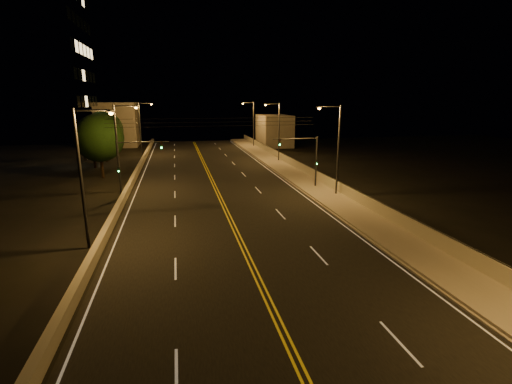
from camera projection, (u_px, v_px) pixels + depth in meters
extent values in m
cube|color=black|center=(228.00, 216.00, 31.87)|extent=(18.00, 120.00, 0.02)
cube|color=gray|center=(345.00, 207.00, 34.04)|extent=(3.60, 120.00, 0.30)
cube|color=gray|center=(326.00, 209.00, 33.68)|extent=(0.14, 120.00, 0.15)
cube|color=#ACA490|center=(362.00, 199.00, 34.22)|extent=(0.30, 120.00, 1.00)
cube|color=#ACA490|center=(113.00, 219.00, 29.87)|extent=(0.45, 120.00, 0.77)
cube|color=gray|center=(274.00, 131.00, 79.02)|extent=(6.00, 10.00, 6.51)
cube|color=gray|center=(118.00, 125.00, 78.22)|extent=(8.00, 8.00, 9.14)
cylinder|color=black|center=(362.00, 193.00, 34.09)|extent=(0.06, 120.00, 0.06)
cube|color=silver|center=(124.00, 222.00, 30.12)|extent=(0.12, 116.00, 0.00)
cube|color=silver|center=(322.00, 210.00, 33.62)|extent=(0.12, 116.00, 0.00)
cube|color=gold|center=(227.00, 216.00, 31.84)|extent=(0.12, 116.00, 0.00)
cube|color=gold|center=(230.00, 215.00, 31.90)|extent=(0.12, 116.00, 0.00)
cube|color=silver|center=(176.00, 376.00, 13.41)|extent=(0.12, 3.00, 0.00)
cube|color=silver|center=(175.00, 268.00, 21.94)|extent=(0.12, 3.00, 0.00)
cube|color=silver|center=(175.00, 221.00, 30.48)|extent=(0.12, 3.00, 0.00)
cube|color=silver|center=(175.00, 194.00, 39.01)|extent=(0.12, 3.00, 0.00)
cube|color=silver|center=(175.00, 177.00, 47.55)|extent=(0.12, 3.00, 0.00)
cube|color=silver|center=(175.00, 165.00, 56.08)|extent=(0.12, 3.00, 0.00)
cube|color=silver|center=(175.00, 157.00, 64.62)|extent=(0.12, 3.00, 0.00)
cube|color=silver|center=(174.00, 150.00, 73.15)|extent=(0.12, 3.00, 0.00)
cube|color=silver|center=(174.00, 145.00, 81.69)|extent=(0.12, 3.00, 0.00)
cube|color=silver|center=(399.00, 342.00, 15.24)|extent=(0.12, 3.00, 0.00)
cube|color=silver|center=(319.00, 255.00, 23.78)|extent=(0.12, 3.00, 0.00)
cube|color=silver|center=(280.00, 214.00, 32.31)|extent=(0.12, 3.00, 0.00)
cube|color=silver|center=(258.00, 190.00, 40.85)|extent=(0.12, 3.00, 0.00)
cube|color=silver|center=(244.00, 174.00, 49.38)|extent=(0.12, 3.00, 0.00)
cube|color=silver|center=(233.00, 163.00, 57.92)|extent=(0.12, 3.00, 0.00)
cube|color=silver|center=(226.00, 155.00, 66.45)|extent=(0.12, 3.00, 0.00)
cube|color=silver|center=(220.00, 149.00, 74.99)|extent=(0.12, 3.00, 0.00)
cube|color=silver|center=(215.00, 144.00, 83.53)|extent=(0.12, 3.00, 0.00)
cylinder|color=#2D2D33|center=(338.00, 152.00, 37.21)|extent=(0.20, 0.20, 9.23)
cylinder|color=#2D2D33|center=(330.00, 106.00, 35.90)|extent=(2.20, 0.12, 0.12)
cube|color=#2D2D33|center=(319.00, 107.00, 35.69)|extent=(0.50, 0.25, 0.14)
sphere|color=#FF9E2D|center=(319.00, 108.00, 35.71)|extent=(0.28, 0.28, 0.28)
cylinder|color=#2D2D33|center=(279.00, 133.00, 58.16)|extent=(0.20, 0.20, 9.23)
cylinder|color=#2D2D33|center=(273.00, 104.00, 56.85)|extent=(2.20, 0.12, 0.12)
cube|color=#2D2D33|center=(266.00, 104.00, 56.64)|extent=(0.50, 0.25, 0.14)
sphere|color=#FF9E2D|center=(266.00, 105.00, 56.67)|extent=(0.28, 0.28, 0.28)
cylinder|color=#2D2D33|center=(254.00, 125.00, 76.71)|extent=(0.20, 0.20, 9.23)
cylinder|color=#2D2D33|center=(248.00, 103.00, 75.40)|extent=(2.20, 0.12, 0.12)
cube|color=#2D2D33|center=(243.00, 103.00, 75.19)|extent=(0.50, 0.25, 0.14)
sphere|color=#FF9E2D|center=(243.00, 104.00, 75.21)|extent=(0.28, 0.28, 0.28)
cylinder|color=#2D2D33|center=(81.00, 181.00, 23.89)|extent=(0.20, 0.20, 9.23)
cylinder|color=#2D2D33|center=(92.00, 110.00, 23.03)|extent=(2.20, 0.12, 0.12)
cube|color=#2D2D33|center=(111.00, 111.00, 23.27)|extent=(0.50, 0.25, 0.14)
sphere|color=#FF9E2D|center=(111.00, 113.00, 23.30)|extent=(0.28, 0.28, 0.28)
cylinder|color=#2D2D33|center=(117.00, 149.00, 39.15)|extent=(0.20, 0.20, 9.23)
cylinder|color=#2D2D33|center=(125.00, 106.00, 38.29)|extent=(2.20, 0.12, 0.12)
cube|color=#2D2D33|center=(136.00, 107.00, 38.53)|extent=(0.50, 0.25, 0.14)
sphere|color=#FF9E2D|center=(136.00, 108.00, 38.55)|extent=(0.28, 0.28, 0.28)
cylinder|color=#2D2D33|center=(140.00, 129.00, 65.45)|extent=(0.20, 0.20, 9.23)
cylinder|color=#2D2D33|center=(145.00, 103.00, 64.59)|extent=(2.20, 0.12, 0.12)
cube|color=#2D2D33|center=(151.00, 104.00, 64.83)|extent=(0.50, 0.25, 0.14)
sphere|color=#FF9E2D|center=(151.00, 104.00, 64.85)|extent=(0.28, 0.28, 0.28)
cylinder|color=#2D2D33|center=(316.00, 163.00, 41.07)|extent=(0.18, 0.18, 5.83)
cylinder|color=#2D2D33|center=(295.00, 139.00, 39.90)|extent=(5.00, 0.10, 0.10)
cube|color=black|center=(280.00, 142.00, 39.62)|extent=(0.28, 0.18, 0.80)
sphere|color=#19FF4C|center=(280.00, 145.00, 39.58)|extent=(0.14, 0.14, 0.14)
cube|color=black|center=(317.00, 162.00, 40.90)|extent=(0.22, 0.14, 0.55)
cylinder|color=#2D2D33|center=(119.00, 170.00, 36.82)|extent=(0.18, 0.18, 5.83)
cylinder|color=#2D2D33|center=(143.00, 142.00, 36.67)|extent=(5.00, 0.10, 0.10)
cube|color=black|center=(161.00, 145.00, 37.12)|extent=(0.28, 0.18, 0.80)
sphere|color=#19FF4C|center=(161.00, 148.00, 37.07)|extent=(0.14, 0.14, 0.14)
cube|color=black|center=(119.00, 169.00, 36.66)|extent=(0.22, 0.14, 0.55)
cylinder|color=black|center=(215.00, 126.00, 39.18)|extent=(22.00, 0.03, 0.03)
cylinder|color=black|center=(215.00, 122.00, 39.09)|extent=(22.00, 0.03, 0.03)
cylinder|color=black|center=(215.00, 118.00, 38.99)|extent=(22.00, 0.03, 0.03)
cylinder|color=black|center=(102.00, 167.00, 46.86)|extent=(0.36, 0.36, 2.82)
sphere|color=black|center=(99.00, 138.00, 45.97)|extent=(5.95, 5.95, 5.95)
cylinder|color=black|center=(95.00, 160.00, 53.82)|extent=(0.36, 0.36, 2.31)
sphere|color=black|center=(92.00, 139.00, 53.09)|extent=(4.88, 4.88, 4.88)
cylinder|color=black|center=(106.00, 153.00, 59.07)|extent=(0.36, 0.36, 2.79)
sphere|color=black|center=(104.00, 130.00, 58.19)|extent=(5.89, 5.89, 5.89)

